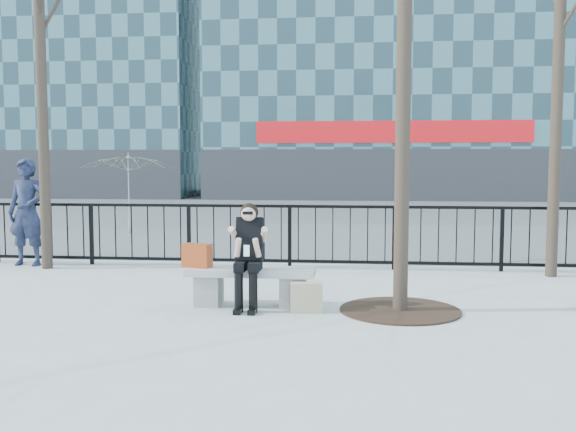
# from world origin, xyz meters

# --- Properties ---
(ground) EXTENTS (120.00, 120.00, 0.00)m
(ground) POSITION_xyz_m (0.00, 0.00, 0.00)
(ground) COLOR #999994
(ground) RESTS_ON ground
(street_surface) EXTENTS (60.00, 23.00, 0.01)m
(street_surface) POSITION_xyz_m (0.00, 15.00, 0.00)
(street_surface) COLOR #474747
(street_surface) RESTS_ON ground
(railing) EXTENTS (14.00, 0.06, 1.10)m
(railing) POSITION_xyz_m (0.00, 3.00, 0.55)
(railing) COLOR black
(railing) RESTS_ON ground
(tree_grate) EXTENTS (1.50, 1.50, 0.02)m
(tree_grate) POSITION_xyz_m (1.90, -0.10, 0.01)
(tree_grate) COLOR black
(tree_grate) RESTS_ON ground
(bench_main) EXTENTS (1.65, 0.46, 0.49)m
(bench_main) POSITION_xyz_m (0.00, 0.00, 0.30)
(bench_main) COLOR gray
(bench_main) RESTS_ON ground
(seated_woman) EXTENTS (0.50, 0.64, 1.34)m
(seated_woman) POSITION_xyz_m (0.00, -0.16, 0.67)
(seated_woman) COLOR black
(seated_woman) RESTS_ON ground
(handbag) EXTENTS (0.40, 0.26, 0.30)m
(handbag) POSITION_xyz_m (-0.71, 0.02, 0.64)
(handbag) COLOR #9E3713
(handbag) RESTS_ON bench_main
(shopping_bag) EXTENTS (0.41, 0.19, 0.37)m
(shopping_bag) POSITION_xyz_m (0.74, -0.30, 0.19)
(shopping_bag) COLOR #C7AE8D
(shopping_bag) RESTS_ON ground
(standing_man) EXTENTS (0.72, 0.49, 1.91)m
(standing_man) POSITION_xyz_m (-4.48, 2.77, 0.96)
(standing_man) COLOR black
(standing_man) RESTS_ON ground
(vendor_umbrella) EXTENTS (2.39, 2.44, 2.09)m
(vendor_umbrella) POSITION_xyz_m (-4.44, 7.78, 1.04)
(vendor_umbrella) COLOR yellow
(vendor_umbrella) RESTS_ON ground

